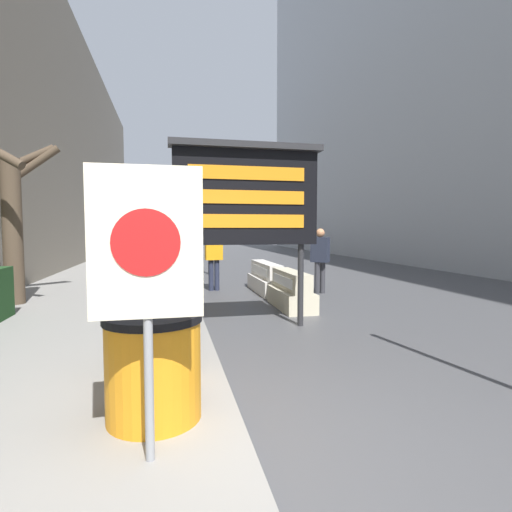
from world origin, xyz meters
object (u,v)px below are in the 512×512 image
barrel_drum_middle (158,336)px  barrel_drum_foreground (154,366)px  traffic_cone_near (282,287)px  message_board (246,196)px  pedestrian_passerby (214,253)px  traffic_light_near_curb (209,187)px  pedestrian_worker (320,255)px  jersey_barrier_white (266,279)px  warning_sign (147,260)px  jersey_barrier_cream (291,292)px

barrel_drum_middle → barrel_drum_foreground: bearing=-90.6°
barrel_drum_foreground → traffic_cone_near: 6.35m
message_board → pedestrian_passerby: (-0.06, 4.20, -1.17)m
traffic_light_near_curb → pedestrian_passerby: bearing=-94.3°
traffic_cone_near → pedestrian_worker: pedestrian_worker is taller
barrel_drum_foreground → pedestrian_worker: bearing=58.2°
message_board → jersey_barrier_white: message_board is taller
barrel_drum_foreground → message_board: (1.37, 3.12, 1.62)m
warning_sign → jersey_barrier_cream: 5.94m
jersey_barrier_white → traffic_light_near_curb: 5.19m
warning_sign → message_board: 4.04m
barrel_drum_foreground → jersey_barrier_white: (2.60, 6.75, -0.21)m
message_board → jersey_barrier_cream: size_ratio=1.81×
barrel_drum_middle → traffic_light_near_curb: bearing=81.1°
jersey_barrier_cream → traffic_cone_near: (0.13, 1.13, -0.06)m
traffic_cone_near → jersey_barrier_cream: bearing=-96.5°
message_board → traffic_cone_near: message_board is taller
barrel_drum_foreground → pedestrian_worker: (3.88, 6.27, 0.43)m
barrel_drum_foreground → jersey_barrier_white: 7.23m
barrel_drum_middle → pedestrian_passerby: (1.30, 6.41, 0.45)m
warning_sign → pedestrian_passerby: warning_sign is taller
barrel_drum_middle → message_board: (1.36, 2.21, 1.62)m
barrel_drum_foreground → jersey_barrier_cream: bearing=60.6°
barrel_drum_middle → traffic_cone_near: size_ratio=1.47×
message_board → traffic_light_near_curb: 7.96m
message_board → barrel_drum_middle: bearing=-121.5°
warning_sign → jersey_barrier_white: (2.60, 7.36, -1.10)m
warning_sign → traffic_cone_near: warning_sign is taller
traffic_cone_near → traffic_light_near_curb: 6.11m
message_board → pedestrian_worker: 4.20m
barrel_drum_middle → warning_sign: 1.77m
message_board → pedestrian_passerby: bearing=90.8°
jersey_barrier_white → traffic_cone_near: 1.03m
message_board → pedestrian_worker: (2.52, 3.15, -1.19)m
jersey_barrier_white → warning_sign: bearing=-109.5°
warning_sign → traffic_light_near_curb: 11.86m
message_board → pedestrian_passerby: message_board is taller
barrel_drum_middle → traffic_light_near_curb: 10.55m
barrel_drum_middle → traffic_cone_near: 5.54m
warning_sign → pedestrian_worker: 7.92m
traffic_cone_near → pedestrian_passerby: pedestrian_passerby is taller
warning_sign → jersey_barrier_white: bearing=70.5°
barrel_drum_foreground → jersey_barrier_cream: 5.29m
jersey_barrier_white → traffic_cone_near: bearing=-82.8°
message_board → pedestrian_worker: bearing=51.3°
jersey_barrier_cream → jersey_barrier_white: size_ratio=0.78×
barrel_drum_foreground → traffic_light_near_curb: bearing=81.8°
jersey_barrier_white → traffic_light_near_curb: size_ratio=0.49×
jersey_barrier_cream → pedestrian_passerby: size_ratio=0.98×
barrel_drum_middle → pedestrian_passerby: 6.56m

